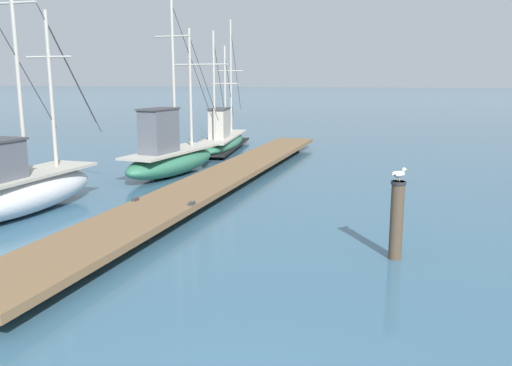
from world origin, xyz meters
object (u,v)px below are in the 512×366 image
at_px(fishing_boat_0, 223,139).
at_px(fishing_boat_2, 170,155).
at_px(perched_seagull, 399,174).
at_px(fishing_boat_1, 18,188).
at_px(mooring_piling, 397,219).

bearing_deg(fishing_boat_0, fishing_boat_2, -86.99).
distance_m(fishing_boat_0, perched_seagull, 16.86).
height_order(fishing_boat_1, mooring_piling, fishing_boat_1).
xyz_separation_m(fishing_boat_0, perched_seagull, (8.70, -14.40, 1.15)).
relative_size(fishing_boat_0, fishing_boat_2, 1.31).
bearing_deg(mooring_piling, perched_seagull, -139.71).
xyz_separation_m(fishing_boat_0, fishing_boat_1, (-1.02, -13.52, 0.14)).
xyz_separation_m(fishing_boat_0, fishing_boat_2, (0.37, -7.06, 0.16)).
xyz_separation_m(fishing_boat_2, mooring_piling, (8.33, -7.34, 0.08)).
bearing_deg(fishing_boat_2, fishing_boat_0, 93.01).
relative_size(fishing_boat_0, fishing_boat_1, 1.21).
relative_size(fishing_boat_1, mooring_piling, 4.54).
bearing_deg(fishing_boat_0, mooring_piling, -58.85).
distance_m(fishing_boat_0, fishing_boat_2, 7.07).
xyz_separation_m(fishing_boat_1, fishing_boat_2, (1.40, 6.46, 0.02)).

